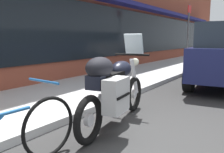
# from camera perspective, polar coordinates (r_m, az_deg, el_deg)

# --- Properties ---
(ground_plane) EXTENTS (80.00, 80.00, 0.00)m
(ground_plane) POSITION_cam_1_polar(r_m,az_deg,el_deg) (3.25, 6.69, -14.73)
(ground_plane) COLOR #303030
(sidewalk_curb) EXTENTS (30.00, 2.57, 0.12)m
(sidewalk_curb) POSITION_cam_1_polar(r_m,az_deg,el_deg) (12.33, 15.50, 2.88)
(sidewalk_curb) COLOR #B6B6B6
(sidewalk_curb) RESTS_ON ground_plane
(touring_motorcycle) EXTENTS (2.18, 0.85, 1.39)m
(touring_motorcycle) POSITION_cam_1_polar(r_m,az_deg,el_deg) (3.49, 0.48, -2.68)
(touring_motorcycle) COLOR black
(touring_motorcycle) RESTS_ON ground_plane
(parked_bicycle) EXTENTS (1.73, 0.48, 0.93)m
(parked_bicycle) POSITION_cam_1_polar(r_m,az_deg,el_deg) (2.51, -24.47, -13.64)
(parked_bicycle) COLOR black
(parked_bicycle) RESTS_ON ground_plane
(parking_sign_pole) EXTENTS (0.44, 0.07, 2.68)m
(parking_sign_pole) POSITION_cam_1_polar(r_m,az_deg,el_deg) (11.47, 17.66, 10.52)
(parking_sign_pole) COLOR #59595B
(parking_sign_pole) RESTS_ON sidewalk_curb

